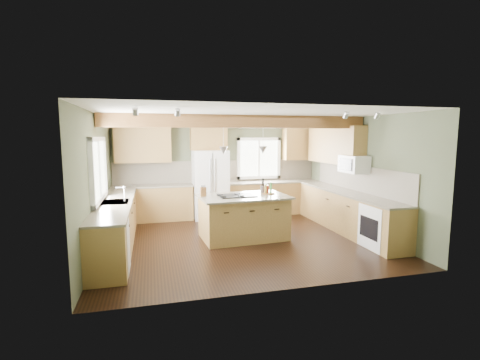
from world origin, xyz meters
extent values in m
plane|color=black|center=(0.00, 0.00, 0.00)|extent=(5.60, 5.60, 0.00)
plane|color=silver|center=(0.00, 0.00, 2.60)|extent=(5.60, 5.60, 0.00)
plane|color=#4F553C|center=(0.00, 2.50, 1.30)|extent=(5.60, 0.00, 5.60)
plane|color=#4F553C|center=(-2.80, 0.00, 1.30)|extent=(0.00, 5.00, 5.00)
plane|color=#4F553C|center=(2.80, 0.00, 1.30)|extent=(0.00, 5.00, 5.00)
cube|color=brown|center=(0.00, 0.10, 2.47)|extent=(5.55, 0.26, 0.26)
cube|color=brown|center=(0.00, 2.40, 2.54)|extent=(5.55, 0.20, 0.10)
cube|color=brown|center=(0.00, 2.48, 1.21)|extent=(5.58, 0.03, 0.58)
cube|color=brown|center=(2.78, 0.05, 1.21)|extent=(0.03, 3.70, 0.58)
cube|color=brown|center=(-1.79, 2.20, 0.44)|extent=(2.02, 0.60, 0.88)
cube|color=#474134|center=(-1.79, 2.20, 0.90)|extent=(2.06, 0.64, 0.04)
cube|color=brown|center=(1.49, 2.20, 0.44)|extent=(2.62, 0.60, 0.88)
cube|color=#474134|center=(1.49, 2.20, 0.90)|extent=(2.66, 0.64, 0.04)
cube|color=brown|center=(-2.50, 0.05, 0.44)|extent=(0.60, 3.70, 0.88)
cube|color=#474134|center=(-2.50, 0.05, 0.90)|extent=(0.64, 3.74, 0.04)
cube|color=brown|center=(2.50, 0.05, 0.44)|extent=(0.60, 3.70, 0.88)
cube|color=#474134|center=(2.50, 0.05, 0.90)|extent=(0.64, 3.74, 0.04)
cube|color=brown|center=(-1.99, 2.33, 1.95)|extent=(1.40, 0.35, 0.90)
cube|color=brown|center=(-0.30, 2.33, 2.15)|extent=(0.96, 0.35, 0.70)
cube|color=brown|center=(2.62, 0.90, 1.95)|extent=(0.35, 2.20, 0.90)
cube|color=brown|center=(2.30, 2.33, 1.95)|extent=(0.90, 0.35, 0.90)
cube|color=white|center=(-2.78, 0.05, 1.55)|extent=(0.04, 1.60, 1.05)
cube|color=white|center=(1.15, 2.48, 1.55)|extent=(1.10, 0.04, 1.00)
cube|color=#262628|center=(-2.50, 0.05, 0.91)|extent=(0.50, 0.65, 0.03)
cylinder|color=#B2B2B7|center=(-2.32, 0.05, 1.05)|extent=(0.02, 0.02, 0.28)
cube|color=white|center=(-2.49, -1.25, 0.43)|extent=(0.60, 0.60, 0.84)
cube|color=white|center=(2.49, -1.25, 0.43)|extent=(0.60, 0.72, 0.84)
cube|color=white|center=(2.58, -0.05, 1.55)|extent=(0.40, 0.70, 0.38)
cone|color=#B2B2B7|center=(-0.36, 0.07, 1.88)|extent=(0.18, 0.18, 0.16)
cone|color=#B2B2B7|center=(0.50, 0.13, 1.88)|extent=(0.18, 0.18, 0.16)
cube|color=white|center=(-0.30, 2.12, 0.90)|extent=(0.90, 0.74, 1.80)
cube|color=brown|center=(0.07, 0.10, 0.44)|extent=(1.81, 1.18, 0.88)
cube|color=#474134|center=(0.07, 0.10, 0.90)|extent=(1.93, 1.30, 0.04)
cube|color=black|center=(-0.08, 0.09, 0.93)|extent=(0.79, 0.55, 0.02)
cube|color=brown|center=(-0.77, 0.22, 1.02)|extent=(0.12, 0.09, 0.19)
cylinder|color=#39312E|center=(0.60, 0.42, 0.99)|extent=(0.14, 0.14, 0.14)
camera|label=1|loc=(-1.80, -6.90, 2.17)|focal=26.00mm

